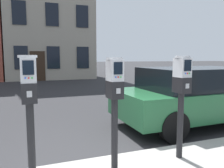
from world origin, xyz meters
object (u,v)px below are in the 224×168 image
Objects in this scene: parking_meter_twin_adjacent at (115,93)px; parking_meter_end_of_row at (182,88)px; parked_car_dark_hatchback at (201,94)px; parking_meter_near_kerb at (29,97)px.

parking_meter_twin_adjacent is 0.98× the size of parking_meter_end_of_row.
parking_meter_end_of_row reaches higher than parked_car_dark_hatchback.
parking_meter_near_kerb is 2.13m from parking_meter_end_of_row.
parking_meter_end_of_row is (2.13, -0.00, -0.00)m from parking_meter_near_kerb.
parking_meter_near_kerb is at bearing -158.61° from parked_car_dark_hatchback.
parking_meter_twin_adjacent is 1.07m from parking_meter_end_of_row.
parking_meter_twin_adjacent reaches higher than parked_car_dark_hatchback.
parking_meter_near_kerb is 1.07m from parking_meter_twin_adjacent.
parking_meter_near_kerb reaches higher than parking_meter_twin_adjacent.
parking_meter_near_kerb is at bearing -91.77° from parking_meter_end_of_row.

